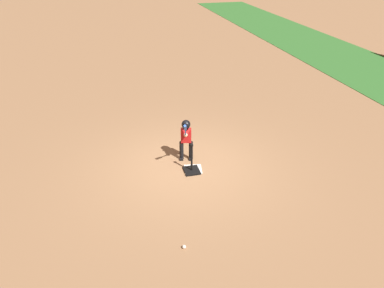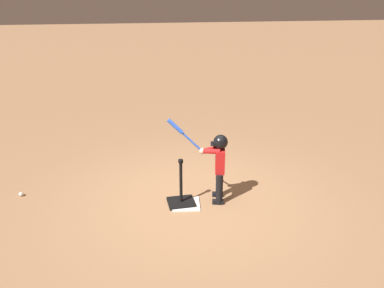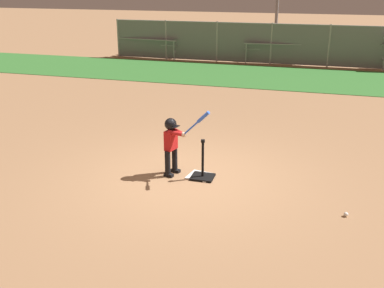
# 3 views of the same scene
# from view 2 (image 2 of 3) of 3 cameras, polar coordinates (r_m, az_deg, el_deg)

# --- Properties ---
(ground_plane) EXTENTS (90.00, 90.00, 0.00)m
(ground_plane) POSITION_cam_2_polar(r_m,az_deg,el_deg) (6.25, 0.52, -8.39)
(ground_plane) COLOR #99704C
(home_plate) EXTENTS (0.50, 0.50, 0.02)m
(home_plate) POSITION_cam_2_polar(r_m,az_deg,el_deg) (6.10, -0.93, -9.13)
(home_plate) COLOR white
(home_plate) RESTS_ON ground_plane
(batting_tee) EXTENTS (0.43, 0.38, 0.78)m
(batting_tee) POSITION_cam_2_polar(r_m,az_deg,el_deg) (6.08, -1.67, -8.12)
(batting_tee) COLOR black
(batting_tee) RESTS_ON ground_plane
(batter_child) EXTENTS (0.93, 0.43, 1.39)m
(batter_child) POSITION_cam_2_polar(r_m,az_deg,el_deg) (5.93, 3.94, -2.33)
(batter_child) COLOR black
(batter_child) RESTS_ON ground_plane
(baseball) EXTENTS (0.07, 0.07, 0.07)m
(baseball) POSITION_cam_2_polar(r_m,az_deg,el_deg) (6.94, -24.60, -6.96)
(baseball) COLOR white
(baseball) RESTS_ON ground_plane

